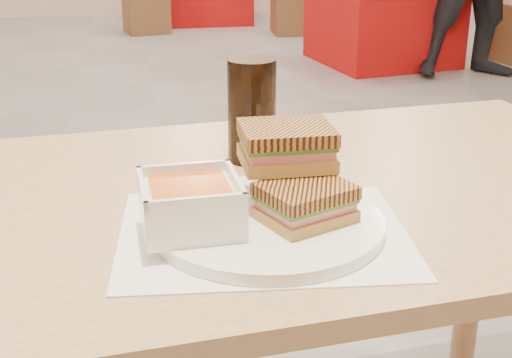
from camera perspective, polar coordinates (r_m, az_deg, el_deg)
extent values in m
cube|color=tan|center=(1.04, 1.93, -1.50)|extent=(1.26, 0.81, 0.03)
cylinder|color=tan|center=(1.67, 17.03, -7.42)|extent=(0.06, 0.06, 0.72)
cube|color=white|center=(0.90, 0.59, -4.41)|extent=(0.39, 0.31, 0.00)
cylinder|color=white|center=(0.90, 0.94, -3.60)|extent=(0.30, 0.30, 0.02)
cube|color=white|center=(0.87, -5.30, -2.40)|extent=(0.12, 0.12, 0.05)
cube|color=#D95E13|center=(0.86, -5.36, -0.70)|extent=(0.10, 0.10, 0.01)
cube|color=white|center=(0.87, -1.65, -0.15)|extent=(0.01, 0.12, 0.01)
cube|color=white|center=(0.85, -9.15, -0.77)|extent=(0.01, 0.12, 0.01)
cube|color=white|center=(0.91, -5.85, 0.85)|extent=(0.12, 0.01, 0.01)
cube|color=white|center=(0.81, -4.83, -1.93)|extent=(0.12, 0.01, 0.01)
cube|color=#B18445|center=(0.89, 3.97, -2.86)|extent=(0.13, 0.12, 0.02)
cube|color=#D47176|center=(0.89, 3.99, -2.07)|extent=(0.12, 0.11, 0.01)
cube|color=#386B23|center=(0.89, 4.00, -1.60)|extent=(0.13, 0.12, 0.01)
cube|color=brown|center=(0.88, 4.02, -0.95)|extent=(0.13, 0.12, 0.02)
cube|color=#B18445|center=(0.94, 2.46, 1.71)|extent=(0.12, 0.10, 0.02)
cube|color=#D47176|center=(0.93, 2.48, 2.57)|extent=(0.11, 0.09, 0.01)
cube|color=#386B23|center=(0.93, 2.48, 3.09)|extent=(0.12, 0.10, 0.01)
cube|color=brown|center=(0.93, 2.50, 3.78)|extent=(0.12, 0.10, 0.02)
cylinder|color=black|center=(1.13, -0.34, 5.55)|extent=(0.08, 0.08, 0.17)
cube|color=maroon|center=(5.45, 10.26, 13.32)|extent=(1.03, 1.03, 0.78)
cube|color=brown|center=(5.56, 7.15, 11.99)|extent=(0.52, 0.52, 0.47)
cube|color=brown|center=(6.76, -8.87, 13.39)|extent=(0.44, 0.44, 0.42)
cube|color=brown|center=(6.65, 3.16, 13.59)|extent=(0.42, 0.42, 0.45)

